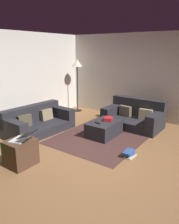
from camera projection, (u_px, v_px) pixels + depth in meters
name	position (u px, v px, depth m)	size (l,w,h in m)	color
ground_plane	(101.00, 160.00, 4.38)	(6.40, 6.40, 0.00)	brown
rear_partition	(0.00, 82.00, 5.77)	(6.40, 0.12, 2.60)	silver
corner_partition	(159.00, 78.00, 6.48)	(0.12, 6.40, 2.60)	silver
couch_left	(37.00, 122.00, 5.85)	(1.84, 1.01, 0.67)	#26262B
couch_right	(134.00, 116.00, 6.24)	(0.97, 1.59, 0.77)	#26262B
ottoman	(104.00, 129.00, 5.57)	(0.90, 0.60, 0.37)	#26262B
gift_box	(108.00, 119.00, 5.59)	(0.24, 0.19, 0.09)	red
tv_remote	(98.00, 123.00, 5.39)	(0.05, 0.16, 0.02)	black
side_table	(21.00, 153.00, 4.14)	(0.52, 0.44, 0.50)	#4C3323
laptop	(22.00, 138.00, 4.03)	(0.44, 0.51, 0.19)	silver
book_stack	(129.00, 154.00, 4.51)	(0.30, 0.22, 0.12)	beige
corner_lamp	(77.00, 67.00, 7.47)	(0.36, 0.36, 1.80)	black
area_rug	(104.00, 135.00, 5.62)	(2.60, 2.00, 0.01)	#472B27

